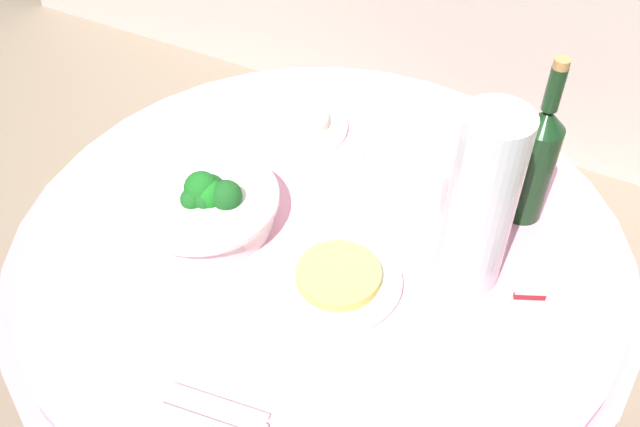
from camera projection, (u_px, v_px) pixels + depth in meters
buffet_table at (320, 347)px, 1.57m from camera, size 1.16×1.16×0.74m
broccoli_bowl at (205, 205)px, 1.31m from camera, size 0.28×0.28×0.11m
plate_stack at (417, 166)px, 1.36m from camera, size 0.21×0.21×0.11m
wine_bottle at (535, 160)px, 1.26m from camera, size 0.07×0.07×0.34m
decorative_fruit_vase at (480, 207)px, 1.13m from camera, size 0.11×0.11×0.34m
serving_tongs at (219, 412)px, 1.05m from camera, size 0.17×0.07×0.01m
food_plate_noodles at (338, 278)px, 1.22m from camera, size 0.22×0.22×0.03m
food_plate_rice at (296, 124)px, 1.52m from camera, size 0.22×0.22×0.04m
label_placard_front at (528, 301)px, 1.16m from camera, size 0.05×0.03×0.05m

